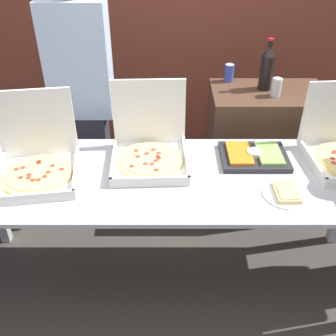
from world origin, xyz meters
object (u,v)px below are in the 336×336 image
object	(u,v)px
soda_can_silver	(275,87)
soda_can_colored	(227,73)
soda_bottle	(265,68)
veggie_tray	(252,155)
person_guest_plaid	(82,102)
paper_plate_front_left	(285,193)
pizza_box_far_left	(35,162)
pizza_box_near_right	(148,148)

from	to	relation	value
soda_can_silver	soda_can_colored	distance (m)	0.38
soda_can_silver	soda_can_colored	bearing A→B (deg)	137.70
soda_can_colored	soda_can_silver	bearing A→B (deg)	-42.30
soda_bottle	soda_can_colored	size ratio (longest dim) A/B	2.79
soda_bottle	soda_can_colored	distance (m)	0.28
veggie_tray	person_guest_plaid	size ratio (longest dim) A/B	0.21
soda_can_silver	person_guest_plaid	size ratio (longest dim) A/B	0.07
paper_plate_front_left	soda_can_silver	size ratio (longest dim) A/B	1.97
pizza_box_far_left	soda_can_colored	bearing A→B (deg)	30.66
soda_can_colored	paper_plate_front_left	bearing A→B (deg)	-81.43
paper_plate_front_left	pizza_box_near_right	bearing A→B (deg)	155.21
pizza_box_near_right	soda_can_silver	xyz separation A→B (m)	(0.82, 0.53, 0.14)
pizza_box_near_right	soda_bottle	bearing A→B (deg)	37.88
soda_bottle	paper_plate_front_left	bearing A→B (deg)	-93.53
pizza_box_near_right	paper_plate_front_left	bearing A→B (deg)	-27.07
pizza_box_near_right	soda_can_colored	world-z (taller)	pizza_box_near_right
soda_can_silver	person_guest_plaid	xyz separation A→B (m)	(-1.28, -0.01, -0.10)
pizza_box_far_left	veggie_tray	distance (m)	1.21
pizza_box_near_right	person_guest_plaid	world-z (taller)	person_guest_plaid
pizza_box_near_right	person_guest_plaid	size ratio (longest dim) A/B	0.25
person_guest_plaid	paper_plate_front_left	bearing A→B (deg)	144.05
paper_plate_front_left	soda_bottle	world-z (taller)	soda_bottle
soda_can_colored	person_guest_plaid	xyz separation A→B (m)	(-1.00, -0.26, -0.10)
pizza_box_far_left	person_guest_plaid	world-z (taller)	person_guest_plaid
pizza_box_far_left	soda_bottle	size ratio (longest dim) A/B	1.43
pizza_box_near_right	soda_can_colored	xyz separation A→B (m)	(0.54, 0.78, 0.14)
person_guest_plaid	pizza_box_far_left	bearing A→B (deg)	77.93
paper_plate_front_left	soda_can_silver	bearing A→B (deg)	82.63
veggie_tray	person_guest_plaid	xyz separation A→B (m)	(-1.06, 0.51, 0.09)
pizza_box_far_left	person_guest_plaid	distance (m)	0.67
pizza_box_far_left	paper_plate_front_left	world-z (taller)	pizza_box_far_left
soda_bottle	person_guest_plaid	distance (m)	1.25
soda_can_colored	person_guest_plaid	distance (m)	1.04
soda_bottle	soda_can_silver	bearing A→B (deg)	-65.92
pizza_box_far_left	person_guest_plaid	size ratio (longest dim) A/B	0.28
soda_bottle	person_guest_plaid	bearing A→B (deg)	-174.18
veggie_tray	soda_can_colored	size ratio (longest dim) A/B	3.06
soda_can_silver	soda_can_colored	xyz separation A→B (m)	(-0.28, 0.25, 0.00)
pizza_box_near_right	pizza_box_far_left	bearing A→B (deg)	-169.43
pizza_box_far_left	paper_plate_front_left	bearing A→B (deg)	-16.48
pizza_box_near_right	pizza_box_far_left	distance (m)	0.62
pizza_box_far_left	soda_bottle	bearing A→B (deg)	21.50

